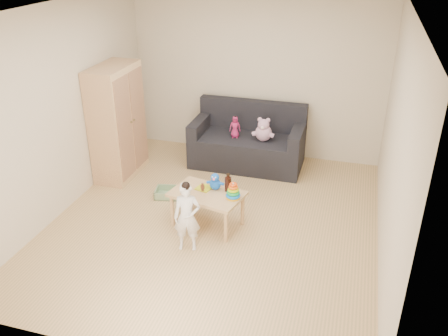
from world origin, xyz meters
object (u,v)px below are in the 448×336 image
(sofa, at_px, (247,151))
(wardrobe, at_px, (117,122))
(toddler, at_px, (187,218))
(play_table, at_px, (207,209))

(sofa, bearing_deg, wardrobe, -154.84)
(sofa, xyz_separation_m, toddler, (-0.13, -2.35, 0.17))
(sofa, bearing_deg, toddler, -93.11)
(sofa, bearing_deg, play_table, -92.00)
(wardrobe, distance_m, toddler, 2.27)
(sofa, distance_m, play_table, 1.82)
(wardrobe, distance_m, sofa, 2.03)
(play_table, relative_size, toddler, 1.05)
(sofa, relative_size, play_table, 1.97)
(wardrobe, bearing_deg, play_table, -30.47)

